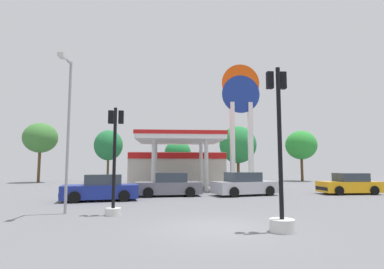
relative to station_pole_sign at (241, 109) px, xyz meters
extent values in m
plane|color=slate|center=(-5.40, -18.43, -7.52)|extent=(90.00, 90.00, 0.00)
cube|color=beige|center=(-6.07, 4.50, -5.82)|extent=(9.91, 5.12, 3.39)
cube|color=red|center=(-6.07, 1.88, -4.48)|extent=(9.91, 0.12, 0.60)
cube|color=white|center=(-6.07, -1.96, -3.21)|extent=(7.15, 7.19, 0.35)
cube|color=red|center=(-6.07, -1.96, -2.88)|extent=(7.25, 7.29, 0.30)
cylinder|color=silver|center=(-8.22, -3.94, -5.45)|extent=(0.32, 0.32, 4.13)
cylinder|color=silver|center=(-3.93, -3.94, -5.45)|extent=(0.32, 0.32, 4.13)
cylinder|color=silver|center=(-8.22, 0.01, -5.45)|extent=(0.32, 0.32, 4.13)
cylinder|color=silver|center=(-3.93, 0.01, -5.45)|extent=(0.32, 0.32, 4.13)
cube|color=#4C4C51|center=(-6.07, -1.96, -6.97)|extent=(0.90, 0.60, 1.10)
cube|color=white|center=(-0.89, -0.01, -3.44)|extent=(0.40, 0.56, 8.16)
cube|color=white|center=(0.89, -0.01, -3.44)|extent=(0.40, 0.56, 8.16)
cylinder|color=navy|center=(0.00, -0.01, 1.47)|extent=(3.70, 0.22, 3.70)
cylinder|color=#EA4C0C|center=(0.00, 0.01, 2.58)|extent=(3.70, 0.22, 3.70)
cube|color=white|center=(0.00, 0.05, 2.03)|extent=(3.40, 0.08, 0.67)
cylinder|color=black|center=(-12.20, -11.25, -7.19)|extent=(0.69, 0.34, 0.66)
cylinder|color=black|center=(-12.53, -9.52, -7.19)|extent=(0.69, 0.34, 0.66)
cylinder|color=black|center=(-9.58, -10.76, -7.19)|extent=(0.69, 0.34, 0.66)
cylinder|color=black|center=(-9.91, -9.02, -7.19)|extent=(0.69, 0.34, 0.66)
cube|color=navy|center=(-11.05, -10.14, -6.97)|extent=(4.57, 2.58, 0.78)
cube|color=#2D3842|center=(-10.90, -10.11, -6.30)|extent=(2.31, 1.95, 0.66)
cube|color=black|center=(-13.13, -10.53, -7.09)|extent=(0.44, 1.71, 0.25)
cylinder|color=black|center=(-0.65, -6.46, -7.18)|extent=(0.72, 0.41, 0.68)
cylinder|color=black|center=(-0.14, -8.21, -7.18)|extent=(0.72, 0.41, 0.68)
cylinder|color=black|center=(-3.29, -7.23, -7.18)|extent=(0.72, 0.41, 0.68)
cylinder|color=black|center=(-2.78, -8.98, -7.18)|extent=(0.72, 0.41, 0.68)
cube|color=#B2B2BA|center=(-1.71, -7.72, -6.96)|extent=(4.79, 3.03, 0.80)
cube|color=#2D3842|center=(-1.87, -7.76, -6.26)|extent=(2.50, 2.18, 0.68)
cube|color=black|center=(0.38, -7.11, -7.07)|extent=(0.62, 1.74, 0.25)
cylinder|color=black|center=(4.77, -8.27, -7.20)|extent=(0.65, 0.23, 0.64)
cylinder|color=black|center=(4.74, -6.54, -7.20)|extent=(0.65, 0.23, 0.64)
cylinder|color=black|center=(7.38, -8.23, -7.20)|extent=(0.65, 0.23, 0.64)
cylinder|color=black|center=(7.35, -6.50, -7.20)|extent=(0.65, 0.23, 0.64)
cube|color=orange|center=(6.06, -7.38, -6.99)|extent=(4.24, 1.83, 0.76)
cube|color=#2D3842|center=(6.21, -7.38, -6.32)|extent=(2.03, 1.60, 0.64)
cube|color=black|center=(3.99, -7.42, -7.10)|extent=(0.15, 1.68, 0.24)
cylinder|color=black|center=(-8.32, -8.74, -7.18)|extent=(0.69, 0.29, 0.67)
cylinder|color=black|center=(-8.47, -6.95, -7.18)|extent=(0.69, 0.29, 0.67)
cylinder|color=black|center=(-5.61, -8.51, -7.18)|extent=(0.69, 0.29, 0.67)
cylinder|color=black|center=(-5.76, -6.72, -7.18)|extent=(0.69, 0.29, 0.67)
cube|color=slate|center=(-7.04, -7.73, -6.96)|extent=(4.53, 2.20, 0.79)
cube|color=#2D3842|center=(-6.88, -7.72, -6.27)|extent=(2.22, 1.80, 0.67)
cube|color=black|center=(-9.18, -7.91, -7.08)|extent=(0.27, 1.75, 0.25)
cylinder|color=silver|center=(-9.37, -15.51, -7.37)|extent=(0.67, 0.67, 0.30)
cylinder|color=black|center=(-9.37, -15.51, -5.08)|extent=(0.14, 0.14, 4.27)
cube|color=black|center=(-9.59, -15.35, -3.33)|extent=(0.21, 0.20, 0.57)
sphere|color=red|center=(-9.59, -15.22, -3.15)|extent=(0.15, 0.15, 0.15)
sphere|color=#D89E0C|center=(-9.59, -15.22, -3.33)|extent=(0.15, 0.15, 0.15)
sphere|color=green|center=(-9.59, -15.22, -3.51)|extent=(0.15, 0.15, 0.15)
cube|color=black|center=(-9.15, -15.35, -3.33)|extent=(0.21, 0.20, 0.57)
sphere|color=red|center=(-9.15, -15.22, -3.15)|extent=(0.15, 0.15, 0.15)
sphere|color=#D89E0C|center=(-9.15, -15.22, -3.33)|extent=(0.15, 0.15, 0.15)
sphere|color=green|center=(-9.15, -15.22, -3.51)|extent=(0.15, 0.15, 0.15)
cylinder|color=silver|center=(-3.49, -19.18, -7.32)|extent=(0.79, 0.79, 0.40)
cylinder|color=black|center=(-3.49, -19.18, -4.66)|extent=(0.14, 0.14, 4.92)
cube|color=black|center=(-3.71, -19.02, -2.58)|extent=(0.21, 0.20, 0.57)
sphere|color=red|center=(-3.71, -18.90, -2.40)|extent=(0.15, 0.15, 0.15)
sphere|color=#D89E0C|center=(-3.71, -18.90, -2.58)|extent=(0.15, 0.15, 0.15)
sphere|color=green|center=(-3.71, -18.90, -2.76)|extent=(0.15, 0.15, 0.15)
cube|color=black|center=(-3.27, -19.02, -2.58)|extent=(0.21, 0.20, 0.57)
sphere|color=red|center=(-3.27, -18.90, -2.40)|extent=(0.15, 0.15, 0.15)
sphere|color=#D89E0C|center=(-3.27, -18.90, -2.58)|extent=(0.15, 0.15, 0.15)
sphere|color=green|center=(-3.27, -18.90, -2.76)|extent=(0.15, 0.15, 0.15)
cylinder|color=brown|center=(-22.51, 9.50, -5.57)|extent=(0.33, 0.33, 3.89)
ellipsoid|color=#3E7935|center=(-22.51, 9.50, -2.13)|extent=(3.99, 3.99, 3.61)
cylinder|color=brown|center=(-14.59, 10.73, -5.89)|extent=(0.28, 0.28, 3.25)
ellipsoid|color=#22703B|center=(-14.59, 10.73, -2.92)|extent=(3.59, 3.59, 3.84)
cylinder|color=brown|center=(-5.75, 11.07, -6.25)|extent=(0.32, 0.32, 2.54)
ellipsoid|color=#217B39|center=(-5.75, 11.07, -3.71)|extent=(3.38, 3.38, 2.82)
cylinder|color=brown|center=(2.02, 10.12, -6.05)|extent=(0.38, 0.38, 2.94)
ellipsoid|color=#257C3C|center=(2.02, 10.12, -2.79)|extent=(4.77, 4.77, 4.79)
cylinder|color=brown|center=(10.53, 10.17, -5.91)|extent=(0.34, 0.34, 3.20)
ellipsoid|color=green|center=(10.53, 10.17, -2.80)|extent=(4.04, 4.04, 3.79)
cylinder|color=gray|center=(-11.51, -14.93, -4.14)|extent=(0.12, 0.12, 6.76)
cylinder|color=gray|center=(-11.51, -15.53, -0.86)|extent=(0.09, 1.20, 0.09)
cube|color=beige|center=(-11.51, -16.13, -0.91)|extent=(0.24, 0.44, 0.16)
camera|label=1|loc=(-7.12, -28.78, -5.41)|focal=28.57mm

